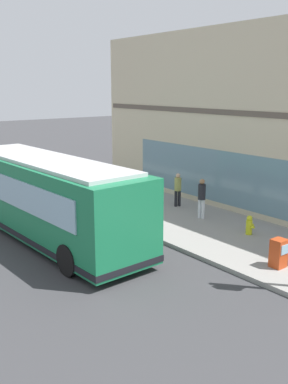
% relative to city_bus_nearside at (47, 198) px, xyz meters
% --- Properties ---
extents(ground, '(120.00, 120.00, 0.00)m').
position_rel_city_bus_nearside_xyz_m(ground, '(0.39, -2.74, -1.55)').
color(ground, '#38383A').
extents(sidewalk_curb, '(4.90, 40.00, 0.15)m').
position_rel_city_bus_nearside_xyz_m(sidewalk_curb, '(5.43, -2.74, -1.48)').
color(sidewalk_curb, gray).
rests_on(sidewalk_curb, ground).
extents(city_bus_nearside, '(2.98, 10.14, 3.07)m').
position_rel_city_bus_nearside_xyz_m(city_bus_nearside, '(0.00, 0.00, 0.00)').
color(city_bus_nearside, '#197247').
rests_on(city_bus_nearside, ground).
extents(fire_hydrant, '(0.35, 0.35, 0.74)m').
position_rel_city_bus_nearside_xyz_m(fire_hydrant, '(6.00, -4.63, -1.04)').
color(fire_hydrant, gold).
rests_on(fire_hydrant, sidewalk_curb).
extents(pedestrian_by_light_pole, '(0.32, 0.32, 1.70)m').
position_rel_city_bus_nearside_xyz_m(pedestrian_by_light_pole, '(6.05, -2.04, -0.43)').
color(pedestrian_by_light_pole, silver).
rests_on(pedestrian_by_light_pole, sidewalk_curb).
extents(pedestrian_near_hydrant, '(0.32, 0.32, 1.56)m').
position_rel_city_bus_nearside_xyz_m(pedestrian_near_hydrant, '(6.54, -0.00, -0.52)').
color(pedestrian_near_hydrant, black).
rests_on(pedestrian_near_hydrant, sidewalk_curb).
extents(newspaper_vending_box, '(0.44, 0.42, 0.90)m').
position_rel_city_bus_nearside_xyz_m(newspaper_vending_box, '(4.25, -7.17, -0.95)').
color(newspaper_vending_box, '#BF3F19').
rests_on(newspaper_vending_box, sidewalk_curb).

